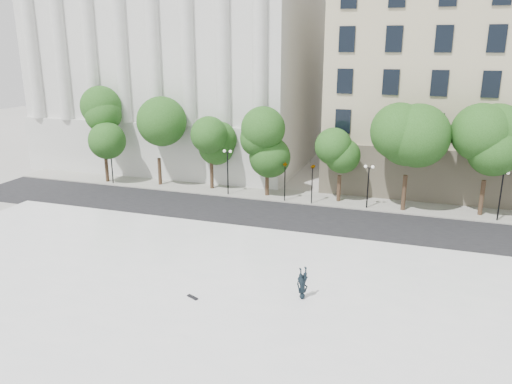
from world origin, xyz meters
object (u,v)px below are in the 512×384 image
traffic_light_west (285,162)px  traffic_light_east (313,165)px  person_lying (302,294)px  skateboard (193,297)px

traffic_light_west → traffic_light_east: traffic_light_west is taller
traffic_light_west → person_lying: size_ratio=2.33×
traffic_light_east → person_lying: traffic_light_east is taller
traffic_light_west → traffic_light_east: size_ratio=1.01×
traffic_light_west → skateboard: bearing=-89.3°
person_lying → skateboard: 6.01m
traffic_light_west → person_lying: traffic_light_west is taller
traffic_light_west → person_lying: bearing=-71.8°
traffic_light_west → traffic_light_east: (2.51, -0.00, -0.06)m
skateboard → traffic_light_west: bearing=115.0°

